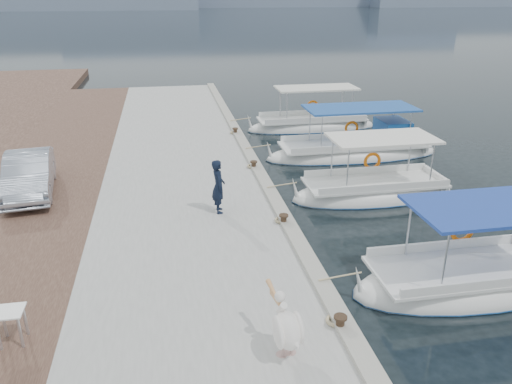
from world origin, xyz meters
TOP-DOWN VIEW (x-y plane):
  - ground at (0.00, 0.00)m, footprint 400.00×400.00m
  - concrete_quay at (-3.00, 5.00)m, footprint 6.00×40.00m
  - quay_curb at (-0.22, 5.00)m, footprint 0.44×40.00m
  - cobblestone_strip at (-8.00, 5.00)m, footprint 4.00×40.00m
  - fishing_caique_b at (3.73, -1.85)m, footprint 6.29×2.39m
  - fishing_caique_c at (3.65, 4.17)m, footprint 6.12×2.20m
  - fishing_caique_d at (4.69, 8.77)m, footprint 8.00×2.37m
  - fishing_caique_e at (4.11, 13.66)m, footprint 7.04×2.08m
  - mooring_bollards at (-0.35, 1.50)m, footprint 0.28×20.28m
  - pelican at (-1.61, -4.02)m, footprint 0.64×1.52m
  - fisherman at (-2.13, 2.79)m, footprint 0.42×0.63m
  - parked_car at (-8.27, 5.48)m, footprint 1.99×4.31m
  - folding_table at (-6.84, -2.69)m, footprint 0.55×0.55m

SIDE VIEW (x-z plane):
  - ground at x=0.00m, z-range 0.00..0.00m
  - fishing_caique_b at x=3.73m, z-range -1.29..1.54m
  - fishing_caique_e at x=4.11m, z-range -1.29..1.54m
  - fishing_caique_c at x=3.65m, z-range -1.29..1.54m
  - fishing_caique_d at x=4.69m, z-range -1.23..1.60m
  - concrete_quay at x=-3.00m, z-range 0.00..0.50m
  - cobblestone_strip at x=-8.00m, z-range 0.00..0.50m
  - quay_curb at x=-0.22m, z-range 0.50..0.62m
  - mooring_bollards at x=-0.35m, z-range 0.53..0.86m
  - folding_table at x=-6.84m, z-range 0.66..1.39m
  - pelican at x=-1.61m, z-range 0.52..1.69m
  - parked_car at x=-8.27m, z-range 0.50..1.87m
  - fisherman at x=-2.13m, z-range 0.50..2.21m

